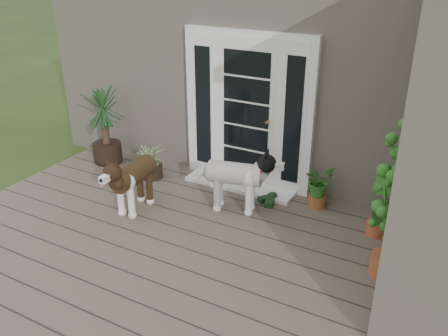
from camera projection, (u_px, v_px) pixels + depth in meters
The scene contains 14 objects.
deck at pixel (172, 269), 5.13m from camera, with size 6.20×4.60×0.12m, color #6B5B4C.
house_main at pixel (313, 59), 7.89m from camera, with size 7.40×4.00×3.10m, color #665E54.
door_unit at pixel (247, 111), 6.50m from camera, with size 1.90×0.14×2.15m, color white.
door_step at pixel (240, 185), 6.78m from camera, with size 1.60×0.40×0.05m, color white.
brindle_dog at pixel (134, 183), 6.05m from camera, with size 0.38×0.89×0.75m, color #3F2B17, non-canonical shape.
white_dog at pixel (235, 183), 6.03m from camera, with size 0.39×0.91×0.76m, color silver, non-canonical shape.
spider_plant at pixel (151, 159), 6.95m from camera, with size 0.54×0.54×0.58m, color #8CB06C, non-canonical shape.
yucca at pixel (105, 125), 7.35m from camera, with size 0.85×0.85×1.23m, color black, non-canonical shape.
herb_a at pixel (318, 189), 6.19m from camera, with size 0.38×0.38×0.48m, color #23611B.
herb_b at pixel (380, 214), 5.56m from camera, with size 0.36×0.36×0.54m, color #1B5F1C.
herb_c at pixel (402, 223), 5.43m from camera, with size 0.31×0.31×0.48m, color #184C15.
sapling at pixel (396, 204), 4.61m from camera, with size 0.49×0.49×1.67m, color #29641C, non-canonical shape.
clog_left at pixel (270, 200), 6.32m from camera, with size 0.15×0.32×0.10m, color #143214, non-canonical shape.
clog_right at pixel (267, 198), 6.39m from camera, with size 0.14×0.30×0.09m, color #153619, non-canonical shape.
Camera 1 is at (2.51, -3.01, 3.21)m, focal length 38.11 mm.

